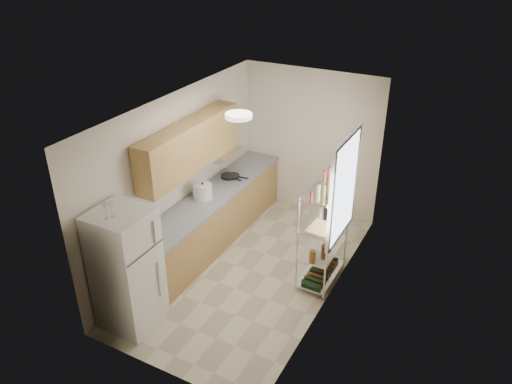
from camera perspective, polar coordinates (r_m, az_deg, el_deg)
room at (r=7.00m, az=-0.61°, el=-0.40°), size 2.52×4.42×2.62m
counter_run at (r=8.16m, az=-4.81°, el=-2.90°), size 0.63×3.51×0.90m
upper_cabinets at (r=7.37m, az=-7.53°, el=5.25°), size 0.33×2.20×0.72m
range_hood at (r=8.11m, az=-3.82°, el=4.41°), size 0.50×0.60×0.12m
window at (r=6.75m, az=10.00°, el=0.41°), size 0.06×1.00×1.46m
bakers_rack at (r=6.98m, az=7.85°, el=-2.60°), size 0.45×0.90×1.73m
ceiling_dome at (r=6.24m, az=-1.99°, el=8.72°), size 0.34×0.34×0.05m
refrigerator at (r=6.55m, az=-14.56°, el=-8.55°), size 0.68×0.68×1.66m
wine_glass_a at (r=5.96m, az=-16.85°, el=-2.08°), size 0.07×0.07×0.21m
wine_glass_b at (r=5.98m, az=-16.19°, el=-1.97°), size 0.07×0.07×0.19m
rice_cooker at (r=7.76m, az=-6.10°, el=0.10°), size 0.29×0.29×0.24m
frying_pan_large at (r=8.41m, az=-3.20°, el=1.82°), size 0.30×0.30×0.04m
frying_pan_small at (r=8.41m, az=-2.68°, el=1.84°), size 0.26×0.26×0.05m
cutting_board at (r=6.83m, az=7.40°, el=-4.13°), size 0.33×0.41×0.03m
espresso_machine at (r=7.21m, az=8.76°, el=-1.31°), size 0.19×0.25×0.26m
storage_bag at (r=7.50m, az=8.46°, el=-4.54°), size 0.13×0.15×0.14m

